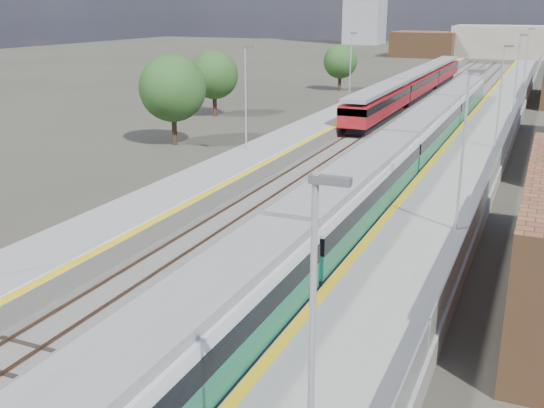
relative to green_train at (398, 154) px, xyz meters
The scene contains 11 objects.
ground 18.10m from the green_train, 94.79° to the left, with size 320.00×320.00×0.00m, color #47443A.
ballast_bed 20.86m from the green_train, 100.41° to the left, with size 10.50×155.00×0.06m, color #565451.
tracks 22.40m from the green_train, 98.12° to the left, with size 8.96×160.00×0.17m.
platform_right 20.81m from the green_train, 79.50° to the left, with size 4.70×155.00×8.52m.
platform_left 23.02m from the green_train, 117.34° to the left, with size 4.30×155.00×8.52m.
buildings 108.64m from the green_train, 100.44° to the left, with size 72.00×185.50×40.00m.
green_train is the anchor object (origin of this frame).
red_train 40.95m from the green_train, 99.84° to the left, with size 2.69×54.54×3.39m.
tree_a 20.88m from the green_train, 165.05° to the left, with size 5.51×5.51×7.47m.
tree_b 31.07m from the green_train, 140.61° to the left, with size 5.03×5.03×6.82m.
tree_c 49.02m from the green_train, 112.05° to the left, with size 4.60×4.60×6.24m.
Camera 1 is at (9.95, -7.48, 11.11)m, focal length 42.00 mm.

